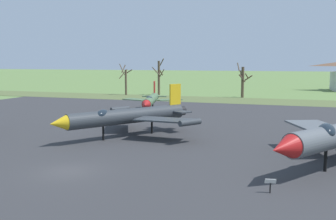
# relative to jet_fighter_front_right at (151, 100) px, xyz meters

# --- Properties ---
(ground_plane) EXTENTS (600.00, 600.00, 0.00)m
(ground_plane) POSITION_rel_jet_fighter_front_right_xyz_m (5.70, -30.74, -1.92)
(ground_plane) COLOR #607F42
(asphalt_apron) EXTENTS (82.66, 57.89, 0.05)m
(asphalt_apron) POSITION_rel_jet_fighter_front_right_xyz_m (5.70, -13.38, -1.90)
(asphalt_apron) COLOR #333335
(asphalt_apron) RESTS_ON ground
(grass_verge_strip) EXTENTS (142.66, 12.00, 0.06)m
(grass_verge_strip) POSITION_rel_jet_fighter_front_right_xyz_m (5.70, 21.57, -1.89)
(grass_verge_strip) COLOR #576538
(grass_verge_strip) RESTS_ON ground
(jet_fighter_front_right) EXTENTS (9.16, 13.35, 4.46)m
(jet_fighter_front_right) POSITION_rel_jet_fighter_front_right_xyz_m (0.00, 0.00, 0.00)
(jet_fighter_front_right) COLOR #4C6B47
(jet_fighter_front_right) RESTS_ON ground
(info_placard_front_right) EXTENTS (0.50, 0.34, 0.94)m
(info_placard_front_right) POSITION_rel_jet_fighter_front_right_xyz_m (1.81, -7.51, -1.34)
(info_placard_front_right) COLOR black
(info_placard_front_right) RESTS_ON ground
(info_placard_rear_center) EXTENTS (0.66, 0.30, 0.91)m
(info_placard_rear_center) POSITION_rel_jet_fighter_front_right_xyz_m (19.32, -30.74, -1.34)
(info_placard_rear_center) COLOR black
(info_placard_rear_center) RESTS_ON ground
(jet_fighter_rear_left) EXTENTS (12.76, 14.09, 5.20)m
(jet_fighter_rear_left) POSITION_rel_jet_fighter_front_right_xyz_m (4.62, -18.23, 0.27)
(jet_fighter_rear_left) COLOR #33383D
(jet_fighter_rear_left) RESTS_ON ground
(bare_tree_far_left) EXTENTS (2.86, 3.16, 7.18)m
(bare_tree_far_left) POSITION_rel_jet_fighter_front_right_xyz_m (-16.43, 26.37, 1.69)
(bare_tree_far_left) COLOR brown
(bare_tree_far_left) RESTS_ON ground
(bare_tree_left_of_center) EXTENTS (2.69, 2.72, 8.41)m
(bare_tree_left_of_center) POSITION_rel_jet_fighter_front_right_xyz_m (-9.16, 28.90, 2.34)
(bare_tree_left_of_center) COLOR brown
(bare_tree_left_of_center) RESTS_ON ground
(bare_tree_center) EXTENTS (3.46, 3.45, 7.44)m
(bare_tree_center) POSITION_rel_jet_fighter_front_right_xyz_m (9.90, 28.83, 1.69)
(bare_tree_center) COLOR brown
(bare_tree_center) RESTS_ON ground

